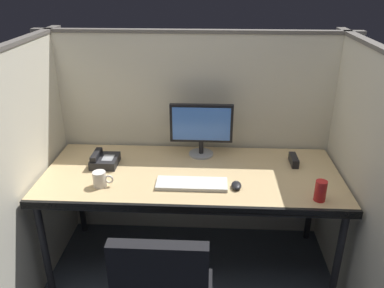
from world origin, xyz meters
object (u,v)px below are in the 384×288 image
Objects in this scene: keyboard_main at (192,184)px; red_stapler at (294,160)px; desk_phone at (104,160)px; soda_can at (320,191)px; monitor_center at (201,126)px; desk at (192,180)px; coffee_mug at (100,179)px; computer_mouse at (236,185)px.

red_stapler is at bearing 25.61° from keyboard_main.
desk_phone is at bearing -176.45° from red_stapler.
red_stapler is (0.67, 0.32, 0.02)m from keyboard_main.
soda_can is at bearing -81.96° from red_stapler.
monitor_center is at bearing 141.23° from soda_can.
monitor_center is at bearing 79.25° from desk.
red_stapler is 1.27m from desk_phone.
soda_can is 1.28m from coffee_mug.
soda_can is at bearing -38.77° from monitor_center.
soda_can is 0.97× the size of coffee_mug.
desk is 0.80m from soda_can.
coffee_mug is at bearing -178.63° from computer_mouse.
coffee_mug reaches higher than desk_phone.
keyboard_main is 3.41× the size of coffee_mug.
coffee_mug reaches higher than computer_mouse.
keyboard_main is (0.01, -0.15, 0.06)m from desk.
monitor_center is 0.90m from soda_can.
soda_can reaches higher than desk.
monitor_center is 3.52× the size of soda_can.
computer_mouse is at bearing 166.56° from soda_can.
desk_phone is at bearing 171.12° from desk.
soda_can reaches higher than desk_phone.
desk_phone is (-1.27, -0.08, 0.01)m from red_stapler.
red_stapler is at bearing 98.04° from soda_can.
desk_phone is at bearing 158.01° from keyboard_main.
coffee_mug is at bearing -161.15° from desk.
desk is 10.00× the size of desk_phone.
desk is 0.33m from computer_mouse.
computer_mouse is at bearing -30.66° from desk.
coffee_mug is (-0.55, -0.03, 0.04)m from keyboard_main.
desk_phone is 1.51× the size of coffee_mug.
red_stapler is 0.79× the size of desk_phone.
computer_mouse is 0.52m from red_stapler.
desk is 4.42× the size of keyboard_main.
desk_phone is 0.28m from coffee_mug.
computer_mouse is 0.64× the size of red_stapler.
monitor_center is at bearing 16.13° from desk_phone.
keyboard_main is at bearing 176.80° from computer_mouse.
desk_phone is (-1.33, 0.37, -0.03)m from soda_can.
monitor_center reaches higher than coffee_mug.
keyboard_main is 0.74m from soda_can.
desk_phone reaches higher than keyboard_main.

